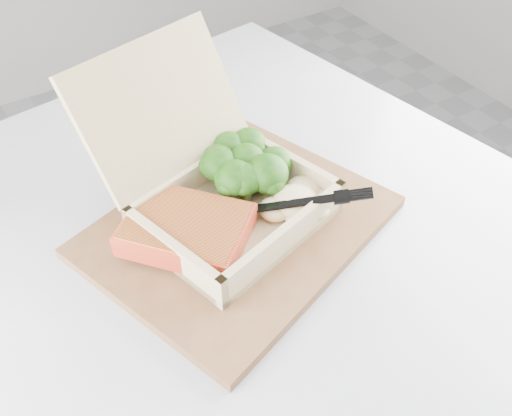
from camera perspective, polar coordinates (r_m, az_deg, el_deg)
cafe_table at (r=0.83m, az=-3.49°, el=-13.08°), size 0.96×0.96×0.74m
serving_tray at (r=0.69m, az=-1.77°, el=-1.85°), size 0.40×0.36×0.01m
takeout_container at (r=0.68m, az=-4.49°, el=2.99°), size 0.27×0.29×0.18m
salmon_fillet at (r=0.65m, az=-6.94°, el=-2.15°), size 0.17×0.17×0.03m
broccoli_pile at (r=0.71m, az=-0.94°, el=4.15°), size 0.12×0.12×0.04m
mashed_potatoes at (r=0.68m, az=3.96°, el=0.70°), size 0.09×0.08×0.03m
plastic_fork at (r=0.66m, az=1.46°, el=0.45°), size 0.13×0.10×0.03m
receipt at (r=0.82m, az=-7.35°, el=5.81°), size 0.10×0.14×0.00m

